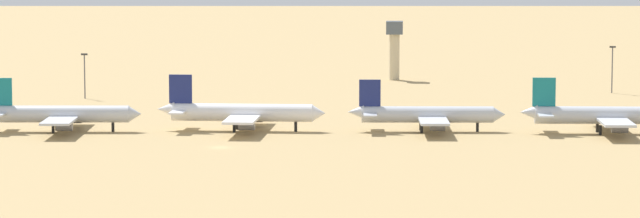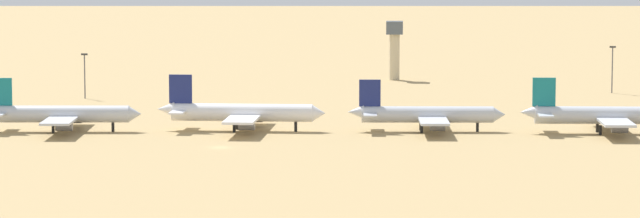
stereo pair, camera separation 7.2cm
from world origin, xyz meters
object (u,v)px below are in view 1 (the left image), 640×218
Objects in this scene: parked_jet_navy_4 at (426,115)px; parked_jet_navy_3 at (240,113)px; parked_jet_teal_5 at (604,115)px; light_pole_west at (85,72)px; light_pole_mid at (612,66)px; control_tower at (394,45)px; parked_jet_teal_2 at (59,114)px.

parked_jet_navy_3 is at bearing 178.83° from parked_jet_navy_4.
parked_jet_navy_3 reaches higher than parked_jet_teal_5.
light_pole_west is 151.87m from light_pole_mid.
parked_jet_navy_3 is 43.60m from parked_jet_navy_4.
parked_jet_navy_4 is 117.51m from light_pole_west.
parked_jet_teal_5 is 140.89m from control_tower.
light_pole_west is (-10.53, 73.86, 3.37)m from parked_jet_teal_2.
light_pole_mid is (12.01, 94.21, 3.76)m from parked_jet_teal_5.
light_pole_mid is (139.05, 100.16, 3.88)m from parked_jet_teal_2.
parked_jet_navy_3 is 87.00m from light_pole_west.
light_pole_mid is (53.33, 93.61, 4.01)m from parked_jet_navy_4.
parked_jet_teal_2 is at bearing -118.70° from control_tower.
parked_jet_teal_2 is 2.06× the size of control_tower.
parked_jet_navy_4 is 0.94× the size of parked_jet_teal_5.
parked_jet_teal_5 is 95.05m from light_pole_mid.
parked_jet_navy_3 is (42.16, 4.71, 0.18)m from parked_jet_teal_2.
parked_jet_navy_3 is 136.06m from light_pole_mid.
light_pole_mid is (149.58, 26.29, 0.51)m from light_pole_west.
parked_jet_teal_5 reaches higher than parked_jet_navy_4.
light_pole_mid reaches higher than parked_jet_teal_5.
light_pole_west is at bearing -170.03° from light_pole_mid.
parked_jet_teal_2 is 171.41m from light_pole_mid.
light_pole_west is (-137.57, 67.92, 3.25)m from parked_jet_teal_5.
light_pole_mid is at bearing -29.57° from control_tower.
parked_jet_teal_5 is at bearing -26.28° from light_pole_west.
control_tower is 1.46× the size of light_pole_west.
parked_jet_navy_4 is 2.92× the size of light_pole_west.
light_pole_mid is at bearing 9.97° from light_pole_west.
parked_jet_teal_5 is at bearing -68.21° from control_tower.
light_pole_west is at bearing 127.68° from parked_jet_navy_3.
parked_jet_navy_3 is at bearing -52.70° from light_pole_west.
parked_jet_navy_4 is 107.81m from light_pole_mid.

